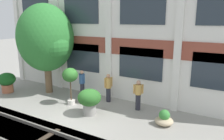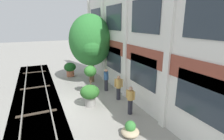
# 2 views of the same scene
# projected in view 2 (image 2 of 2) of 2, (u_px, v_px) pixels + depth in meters

# --- Properties ---
(ground_plane) EXTENTS (80.00, 80.00, 0.00)m
(ground_plane) POSITION_uv_depth(u_px,v_px,m) (81.00, 104.00, 10.72)
(ground_plane) COLOR gray
(apartment_facade) EXTENTS (15.88, 0.64, 7.15)m
(apartment_facade) POSITION_uv_depth(u_px,v_px,m) (129.00, 43.00, 11.07)
(apartment_facade) COLOR silver
(apartment_facade) RESTS_ON ground
(rail_tracks) EXTENTS (23.52, 2.80, 0.43)m
(rail_tracks) POSITION_uv_depth(u_px,v_px,m) (37.00, 114.00, 9.78)
(rail_tracks) COLOR #423F3A
(rail_tracks) RESTS_ON ground
(broadleaf_tree) EXTENTS (3.56, 3.39, 5.50)m
(broadleaf_tree) POSITION_uv_depth(u_px,v_px,m) (91.00, 42.00, 13.91)
(broadleaf_tree) COLOR brown
(broadleaf_tree) RESTS_ON ground
(potted_plant_low_pan) EXTENTS (0.84, 0.84, 2.05)m
(potted_plant_low_pan) POSITION_uv_depth(u_px,v_px,m) (90.00, 73.00, 11.80)
(potted_plant_low_pan) COLOR beige
(potted_plant_low_pan) RESTS_ON ground
(potted_plant_stone_basin) EXTENTS (1.09, 1.09, 1.27)m
(potted_plant_stone_basin) POSITION_uv_depth(u_px,v_px,m) (70.00, 68.00, 16.09)
(potted_plant_stone_basin) COLOR #B76647
(potted_plant_stone_basin) RESTS_ON ground
(potted_plant_ribbed_drum) EXTENTS (1.15, 1.15, 1.29)m
(potted_plant_ribbed_drum) POSITION_uv_depth(u_px,v_px,m) (90.00, 93.00, 10.33)
(potted_plant_ribbed_drum) COLOR gray
(potted_plant_ribbed_drum) RESTS_ON ground
(potted_plant_wide_bowl) EXTENTS (0.81, 0.81, 0.70)m
(potted_plant_wide_bowl) POSITION_uv_depth(u_px,v_px,m) (130.00, 130.00, 7.69)
(potted_plant_wide_bowl) COLOR tan
(potted_plant_wide_bowl) RESTS_ON ground
(resident_by_doorway) EXTENTS (0.51, 0.34, 1.64)m
(resident_by_doorway) POSITION_uv_depth(u_px,v_px,m) (106.00, 79.00, 12.59)
(resident_by_doorway) COLOR #282833
(resident_by_doorway) RESTS_ON ground
(resident_watching_tracks) EXTENTS (0.47, 0.34, 1.58)m
(resident_watching_tracks) POSITION_uv_depth(u_px,v_px,m) (130.00, 100.00, 9.37)
(resident_watching_tracks) COLOR #282833
(resident_watching_tracks) RESTS_ON ground
(resident_near_plants) EXTENTS (0.34, 0.48, 1.62)m
(resident_near_plants) POSITION_uv_depth(u_px,v_px,m) (119.00, 87.00, 11.13)
(resident_near_plants) COLOR #282833
(resident_near_plants) RESTS_ON ground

